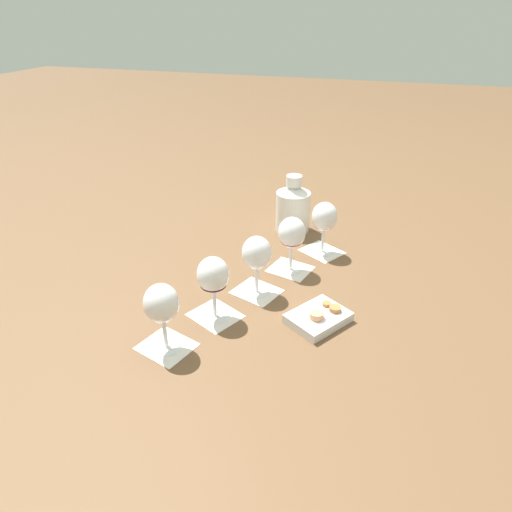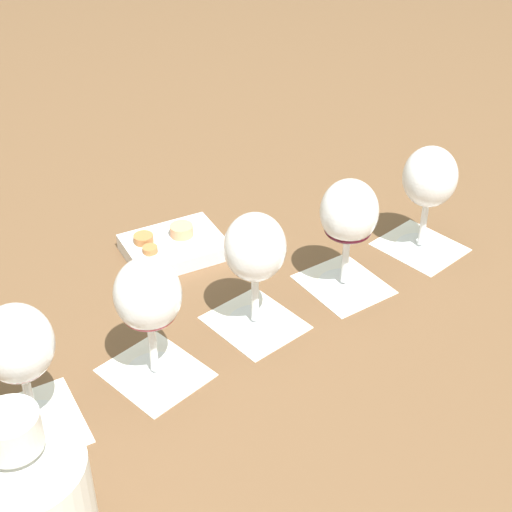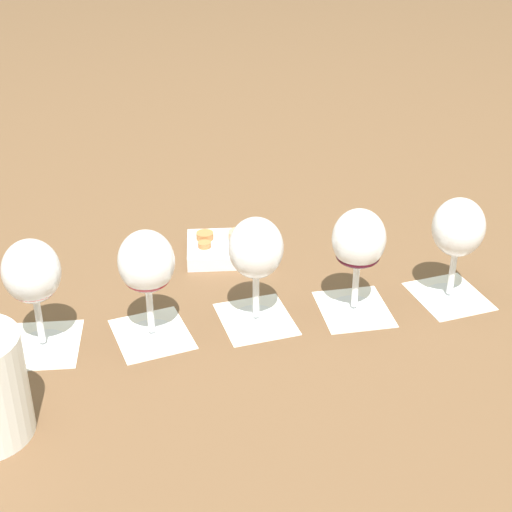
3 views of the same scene
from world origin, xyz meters
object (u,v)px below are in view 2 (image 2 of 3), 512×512
Objects in this scene: wine_glass_0 at (18,350)px; snack_dish at (174,246)px; wine_glass_4 at (429,182)px; ceramic_vase at (32,505)px; wine_glass_1 at (148,301)px; wine_glass_2 at (258,254)px; wine_glass_3 at (349,217)px.

wine_glass_0 is 0.38m from snack_dish.
ceramic_vase reaches higher than wine_glass_4.
wine_glass_1 is 0.16m from wine_glass_2.
ceramic_vase is at bearing -166.73° from wine_glass_1.
wine_glass_2 reaches higher than snack_dish.
wine_glass_4 is at bearing -24.11° from wine_glass_2.
wine_glass_0 is 0.15m from wine_glass_1.
ceramic_vase reaches higher than snack_dish.
wine_glass_1 is at bearing -26.88° from wine_glass_0.
ceramic_vase is (-0.41, 0.00, -0.03)m from wine_glass_2.
wine_glass_3 and wine_glass_4 have the same top height.
wine_glass_4 is at bearing -10.34° from ceramic_vase.
snack_dish is at bearing 102.03° from wine_glass_3.
wine_glass_1 is 0.92× the size of snack_dish.
wine_glass_4 is (0.56, -0.26, 0.00)m from wine_glass_0.
wine_glass_2 is 0.31m from wine_glass_4.
ceramic_vase is (-0.27, -0.06, -0.03)m from wine_glass_1.
wine_glass_4 is at bearing -57.84° from snack_dish.
wine_glass_0 is 0.19m from ceramic_vase.
ceramic_vase is (-0.13, -0.13, -0.03)m from wine_glass_0.
wine_glass_4 is (0.28, -0.13, -0.00)m from wine_glass_2.
wine_glass_4 is (0.43, -0.19, 0.00)m from wine_glass_1.
wine_glass_2 is 0.41m from ceramic_vase.
wine_glass_2 is at bearing 154.93° from wine_glass_3.
wine_glass_1 is 0.31m from wine_glass_3.
wine_glass_2 is 1.00× the size of wine_glass_4.
wine_glass_1 reaches higher than snack_dish.
wine_glass_2 is (0.14, -0.06, 0.00)m from wine_glass_1.
wine_glass_0 reaches higher than snack_dish.
wine_glass_0 is at bearing -170.92° from snack_dish.
wine_glass_4 is 0.70m from ceramic_vase.
wine_glass_3 is (0.14, -0.06, -0.00)m from wine_glass_2.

